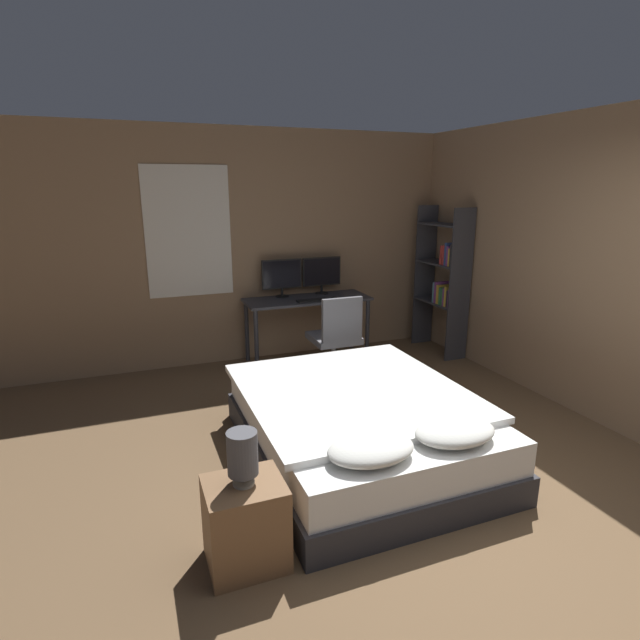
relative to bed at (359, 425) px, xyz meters
name	(u,v)px	position (x,y,z in m)	size (l,w,h in m)	color
ground_plane	(500,555)	(0.29, -1.30, -0.26)	(20.00, 20.00, 0.00)	brown
wall_back	(287,246)	(0.27, 2.60, 1.09)	(12.00, 0.08, 2.70)	#8E7051
wall_side_right	(575,265)	(2.27, 0.20, 1.09)	(0.06, 12.00, 2.70)	#8E7051
bed	(359,425)	(0.00, 0.00, 0.00)	(1.67, 2.10, 0.59)	#2D2D33
nightstand	(246,524)	(-1.09, -0.82, -0.01)	(0.43, 0.37, 0.50)	brown
bedside_lamp	(242,454)	(-1.09, -0.82, 0.42)	(0.17, 0.17, 0.31)	gray
desk	(307,307)	(0.39, 2.25, 0.41)	(1.48, 0.56, 0.77)	#38383D
monitor_left	(282,276)	(0.14, 2.43, 0.77)	(0.49, 0.16, 0.45)	black
monitor_right	(322,273)	(0.65, 2.43, 0.77)	(0.49, 0.16, 0.45)	black
keyboard	(312,300)	(0.39, 2.08, 0.52)	(0.36, 0.13, 0.02)	black
computer_mouse	(334,298)	(0.67, 2.08, 0.53)	(0.07, 0.05, 0.04)	black
office_chair	(336,344)	(0.48, 1.59, 0.13)	(0.52, 0.52, 0.94)	black
bookshelf	(446,276)	(2.07, 1.89, 0.72)	(0.30, 0.78, 1.82)	#333338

